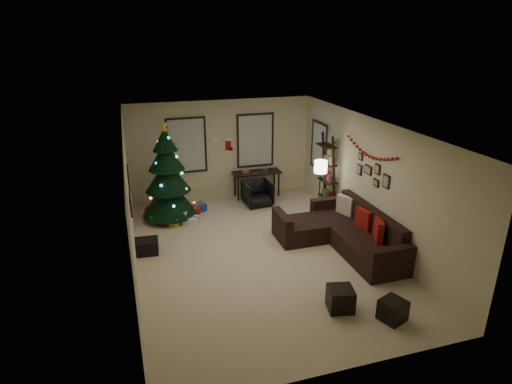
{
  "coord_description": "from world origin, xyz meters",
  "views": [
    {
      "loc": [
        -2.39,
        -7.58,
        4.38
      ],
      "look_at": [
        0.1,
        0.6,
        1.15
      ],
      "focal_mm": 29.92,
      "sensor_mm": 36.0,
      "label": 1
    }
  ],
  "objects_px": {
    "desk": "(257,175)",
    "desk_chair": "(257,193)",
    "christmas_tree": "(168,179)",
    "bookshelf": "(328,175)",
    "sofa": "(343,233)"
  },
  "relations": [
    {
      "from": "christmas_tree",
      "to": "sofa",
      "type": "xyz_separation_m",
      "value": [
        3.43,
        -2.57,
        -0.74
      ]
    },
    {
      "from": "christmas_tree",
      "to": "desk_chair",
      "type": "distance_m",
      "value": 2.44
    },
    {
      "from": "bookshelf",
      "to": "christmas_tree",
      "type": "bearing_deg",
      "value": 168.85
    },
    {
      "from": "desk",
      "to": "desk_chair",
      "type": "xyz_separation_m",
      "value": [
        -0.18,
        -0.65,
        -0.3
      ]
    },
    {
      "from": "desk",
      "to": "bookshelf",
      "type": "distance_m",
      "value": 2.15
    },
    {
      "from": "desk_chair",
      "to": "christmas_tree",
      "type": "bearing_deg",
      "value": -179.36
    },
    {
      "from": "desk_chair",
      "to": "bookshelf",
      "type": "height_order",
      "value": "bookshelf"
    },
    {
      "from": "desk",
      "to": "christmas_tree",
      "type": "bearing_deg",
      "value": -161.47
    },
    {
      "from": "bookshelf",
      "to": "desk",
      "type": "bearing_deg",
      "value": 130.59
    },
    {
      "from": "desk",
      "to": "desk_chair",
      "type": "bearing_deg",
      "value": -105.42
    },
    {
      "from": "desk",
      "to": "desk_chair",
      "type": "distance_m",
      "value": 0.74
    },
    {
      "from": "desk",
      "to": "desk_chair",
      "type": "height_order",
      "value": "desk"
    },
    {
      "from": "desk_chair",
      "to": "desk",
      "type": "bearing_deg",
      "value": 70.49
    },
    {
      "from": "bookshelf",
      "to": "desk_chair",
      "type": "bearing_deg",
      "value": 148.35
    },
    {
      "from": "christmas_tree",
      "to": "desk",
      "type": "height_order",
      "value": "christmas_tree"
    }
  ]
}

